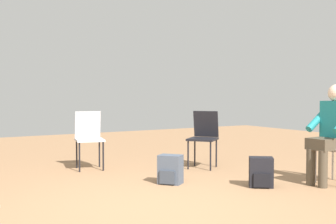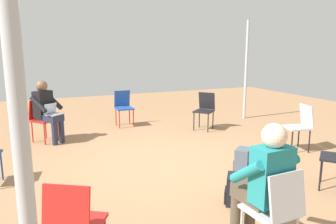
{
  "view_description": "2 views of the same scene",
  "coord_description": "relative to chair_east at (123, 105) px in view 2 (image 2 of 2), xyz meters",
  "views": [
    {
      "loc": [
        2.24,
        3.86,
        1.16
      ],
      "look_at": [
        -0.34,
        -0.37,
        0.93
      ],
      "focal_mm": 50.0,
      "sensor_mm": 36.0,
      "label": 1
    },
    {
      "loc": [
        -4.68,
        1.93,
        1.87
      ],
      "look_at": [
        0.12,
        -0.2,
        0.83
      ],
      "focal_mm": 35.0,
      "sensor_mm": 36.0,
      "label": 2
    }
  ],
  "objects": [
    {
      "name": "person_with_laptop",
      "position": [
        -0.76,
        1.78,
        0.2
      ],
      "size": [
        0.64,
        0.63,
        1.24
      ],
      "rotation": [
        0.0,
        0.0,
        2.25
      ],
      "color": "#23283D",
      "rests_on": "ground"
    },
    {
      "name": "chair_northwest",
      "position": [
        -5.02,
        1.89,
        0.0
      ],
      "size": [
        0.58,
        0.56,
        0.85
      ],
      "rotation": [
        0.0,
        0.0,
        -2.14
      ],
      "color": "red",
      "rests_on": "ground"
    },
    {
      "name": "chair_southeast",
      "position": [
        -1.11,
        -1.62,
        0.0
      ],
      "size": [
        0.58,
        0.58,
        0.85
      ],
      "rotation": [
        0.0,
        0.0,
        0.69
      ],
      "color": "black",
      "rests_on": "ground"
    },
    {
      "name": "tent_pole_near",
      "position": [
        -0.49,
        -3.2,
        0.78
      ],
      "size": [
        0.07,
        0.07,
        2.56
      ],
      "primitive_type": "cylinder",
      "color": "#B2B2B7",
      "rests_on": "ground"
    },
    {
      "name": "ground_plane",
      "position": [
        -2.86,
        0.23,
        -0.5
      ],
      "size": [
        16.08,
        16.08,
        0.0
      ],
      "primitive_type": "plane",
      "color": "#99704C"
    },
    {
      "name": "backpack_by_empty_chair",
      "position": [
        -3.65,
        -0.82,
        -0.34
      ],
      "size": [
        0.33,
        0.34,
        0.36
      ],
      "rotation": [
        0.0,
        0.0,
        5.38
      ],
      "color": "#475160",
      "rests_on": "ground"
    },
    {
      "name": "backpack_near_laptop_user",
      "position": [
        -4.48,
        -0.08,
        -0.34
      ],
      "size": [
        0.34,
        0.33,
        0.36
      ],
      "rotation": [
        0.0,
        0.0,
        2.49
      ],
      "color": "black",
      "rests_on": "ground"
    },
    {
      "name": "tent_pole_far",
      "position": [
        -6.2,
        2.19,
        0.69
      ],
      "size": [
        0.07,
        0.07,
        2.36
      ],
      "primitive_type": "cylinder",
      "color": "#B2B2B7",
      "rests_on": "ground"
    },
    {
      "name": "chair_west",
      "position": [
        -5.5,
        0.23,
        0.0
      ],
      "size": [
        0.45,
        0.42,
        0.85
      ],
      "rotation": [
        0.0,
        0.0,
        -1.53
      ],
      "color": "#B7B7BC",
      "rests_on": "ground"
    },
    {
      "name": "chair_south",
      "position": [
        -3.2,
        -2.4,
        0.0
      ],
      "size": [
        0.48,
        0.52,
        0.85
      ],
      "rotation": [
        0.0,
        0.0,
        -0.24
      ],
      "color": "#B7B7BC",
      "rests_on": "ground"
    },
    {
      "name": "chair_east",
      "position": [
        0.0,
        0.0,
        0.0
      ],
      "size": [
        0.45,
        0.41,
        0.85
      ],
      "rotation": [
        0.0,
        0.0,
        1.55
      ],
      "color": "#1E4799",
      "rests_on": "ground"
    },
    {
      "name": "person_in_teal",
      "position": [
        -5.33,
        0.23,
        0.2
      ],
      "size": [
        0.53,
        0.51,
        1.24
      ],
      "rotation": [
        0.0,
        0.0,
        -1.53
      ],
      "color": "#4C4233",
      "rests_on": "ground"
    },
    {
      "name": "chair_northeast",
      "position": [
        -0.63,
        1.89,
        0.0
      ],
      "size": [
        0.58,
        0.58,
        0.85
      ],
      "rotation": [
        0.0,
        0.0,
        2.25
      ],
      "color": "red",
      "rests_on": "ground"
    }
  ]
}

